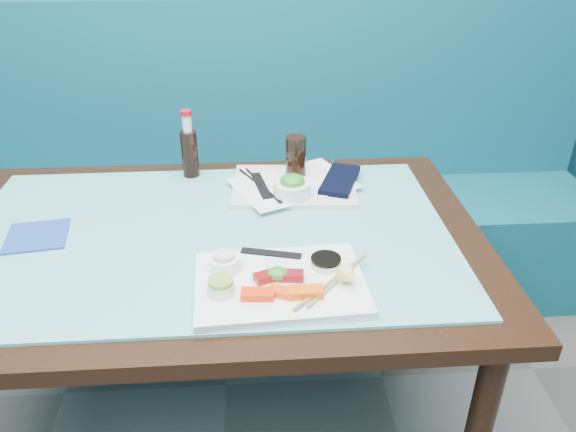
{
  "coord_description": "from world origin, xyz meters",
  "views": [
    {
      "loc": [
        0.12,
        0.23,
        1.49
      ],
      "look_at": [
        0.2,
        1.45,
        0.8
      ],
      "focal_mm": 35.0,
      "sensor_mm": 36.0,
      "label": 1
    }
  ],
  "objects": [
    {
      "name": "paper_placemat",
      "position": [
        0.24,
        1.69,
        0.77
      ],
      "size": [
        0.4,
        0.35,
        0.0
      ],
      "primitive_type": "cube",
      "rotation": [
        0.0,
        0.0,
        0.43
      ],
      "color": "white",
      "rests_on": "serving_tray"
    },
    {
      "name": "glass_top",
      "position": [
        0.0,
        1.45,
        0.75
      ],
      "size": [
        1.22,
        0.76,
        0.01
      ],
      "primitive_type": "cube",
      "color": "#5EBDBD",
      "rests_on": "dining_table"
    },
    {
      "name": "cola_bottle_cap",
      "position": [
        -0.07,
        1.8,
        0.96
      ],
      "size": [
        0.03,
        0.03,
        0.01
      ],
      "primitive_type": "cylinder",
      "rotation": [
        0.0,
        0.0,
        0.04
      ],
      "color": "#B60B1A",
      "rests_on": "cola_bottle_neck"
    },
    {
      "name": "salmon_left",
      "position": [
        0.12,
        1.16,
        0.78
      ],
      "size": [
        0.07,
        0.04,
        0.02
      ],
      "primitive_type": "cube",
      "rotation": [
        0.0,
        0.0,
        -0.08
      ],
      "color": "#FF320A",
      "rests_on": "sashimi_plate"
    },
    {
      "name": "tray_sleeve",
      "position": [
        0.14,
        1.68,
        0.77
      ],
      "size": [
        0.06,
        0.17,
        0.0
      ],
      "primitive_type": "cube",
      "rotation": [
        0.0,
        0.0,
        0.19
      ],
      "color": "black",
      "rests_on": "serving_tray"
    },
    {
      "name": "tuna_right",
      "position": [
        0.2,
        1.22,
        0.79
      ],
      "size": [
        0.06,
        0.04,
        0.02
      ],
      "primitive_type": "cube",
      "rotation": [
        0.0,
        0.0,
        -0.11
      ],
      "color": "maroon",
      "rests_on": "sashimi_plate"
    },
    {
      "name": "cola_glass",
      "position": [
        0.25,
        1.74,
        0.83
      ],
      "size": [
        0.07,
        0.07,
        0.12
      ],
      "primitive_type": "cylinder",
      "rotation": [
        0.0,
        0.0,
        0.12
      ],
      "color": "black",
      "rests_on": "serving_tray"
    },
    {
      "name": "black_chopstick_b",
      "position": [
        0.15,
        1.68,
        0.77
      ],
      "size": [
        0.1,
        0.23,
        0.01
      ],
      "primitive_type": "cylinder",
      "rotation": [
        1.57,
        0.0,
        0.38
      ],
      "color": "black",
      "rests_on": "serving_tray"
    },
    {
      "name": "tuna_left",
      "position": [
        0.14,
        1.22,
        0.78
      ],
      "size": [
        0.06,
        0.05,
        0.02
      ],
      "primitive_type": "cube",
      "rotation": [
        0.0,
        0.0,
        0.4
      ],
      "color": "maroon",
      "rests_on": "sashimi_plate"
    },
    {
      "name": "ramekin_ginger",
      "position": [
        0.05,
        1.27,
        0.79
      ],
      "size": [
        0.08,
        0.08,
        0.03
      ],
      "primitive_type": "cylinder",
      "rotation": [
        0.0,
        0.0,
        0.19
      ],
      "color": "white",
      "rests_on": "sashimi_plate"
    },
    {
      "name": "chopstick_sleeve",
      "position": [
        0.16,
        1.32,
        0.78
      ],
      "size": [
        0.14,
        0.06,
        0.0
      ],
      "primitive_type": "cube",
      "rotation": [
        0.0,
        0.0,
        -0.26
      ],
      "color": "black",
      "rests_on": "sashimi_plate"
    },
    {
      "name": "seaweed_salad",
      "position": [
        0.23,
        1.61,
        0.82
      ],
      "size": [
        0.08,
        0.08,
        0.03
      ],
      "primitive_type": "ellipsoid",
      "rotation": [
        0.0,
        0.0,
        -0.18
      ],
      "color": "#288B20",
      "rests_on": "seaweed_bowl"
    },
    {
      "name": "ginger_fill",
      "position": [
        0.05,
        1.27,
        0.81
      ],
      "size": [
        0.05,
        0.05,
        0.01
      ],
      "primitive_type": "cylinder",
      "rotation": [
        0.0,
        0.0,
        0.12
      ],
      "color": "beige",
      "rests_on": "ramekin_ginger"
    },
    {
      "name": "fork",
      "position": [
        0.37,
        1.79,
        0.78
      ],
      "size": [
        0.02,
        0.08,
        0.01
      ],
      "primitive_type": "cylinder",
      "rotation": [
        1.57,
        0.0,
        -0.14
      ],
      "color": "silver",
      "rests_on": "serving_tray"
    },
    {
      "name": "sashimi_plate",
      "position": [
        0.17,
        1.21,
        0.77
      ],
      "size": [
        0.38,
        0.28,
        0.02
      ],
      "primitive_type": "cube",
      "rotation": [
        0.0,
        0.0,
        0.05
      ],
      "color": "white",
      "rests_on": "glass_top"
    },
    {
      "name": "seaweed_bowl",
      "position": [
        0.23,
        1.61,
        0.79
      ],
      "size": [
        0.14,
        0.14,
        0.04
      ],
      "primitive_type": "cylinder",
      "rotation": [
        0.0,
        0.0,
        -0.42
      ],
      "color": "white",
      "rests_on": "serving_tray"
    },
    {
      "name": "soy_fill",
      "position": [
        0.28,
        1.26,
        0.79
      ],
      "size": [
        0.09,
        0.09,
        0.01
      ],
      "primitive_type": "cylinder",
      "rotation": [
        0.0,
        0.0,
        0.44
      ],
      "color": "black",
      "rests_on": "soy_dish"
    },
    {
      "name": "blue_napkin",
      "position": [
        -0.42,
        1.46,
        0.76
      ],
      "size": [
        0.16,
        0.16,
        0.01
      ],
      "primitive_type": "cube",
      "rotation": [
        0.0,
        0.0,
        0.15
      ],
      "color": "#1C3F9C",
      "rests_on": "glass_top"
    },
    {
      "name": "navy_pouch",
      "position": [
        0.37,
        1.69,
        0.78
      ],
      "size": [
        0.15,
        0.22,
        0.02
      ],
      "primitive_type": "cube",
      "rotation": [
        0.0,
        0.0,
        -0.36
      ],
      "color": "black",
      "rests_on": "serving_tray"
    },
    {
      "name": "wooden_chopstick_a",
      "position": [
        0.28,
        1.2,
        0.78
      ],
      "size": [
        0.18,
        0.19,
        0.01
      ],
      "primitive_type": "cylinder",
      "rotation": [
        1.57,
        0.0,
        -0.77
      ],
      "color": "#9C7A49",
      "rests_on": "sashimi_plate"
    },
    {
      "name": "soy_dish",
      "position": [
        0.28,
        1.26,
        0.78
      ],
      "size": [
        0.09,
        0.09,
        0.01
      ],
      "primitive_type": "cylinder",
      "rotation": [
        0.0,
        0.0,
        0.28
      ],
      "color": "white",
      "rests_on": "sashimi_plate"
    },
    {
      "name": "black_chopstick_a",
      "position": [
        0.14,
        1.68,
        0.77
      ],
      "size": [
        0.12,
        0.23,
        0.01
      ],
      "primitive_type": "cylinder",
      "rotation": [
        1.57,
        0.0,
        0.47
      ],
      "color": "black",
      "rests_on": "serving_tray"
    },
    {
      "name": "dining_table",
      "position": [
        0.0,
        1.45,
        0.67
      ],
      "size": [
        1.4,
        0.9,
        0.75
      ],
      "color": "black",
      "rests_on": "ground"
    },
    {
      "name": "salmon_right",
      "position": [
        0.22,
        1.16,
        0.79
      ],
      "size": [
        0.07,
        0.04,
        0.02
      ],
      "primitive_type": "cube",
      "rotation": [
        0.0,
        0.0,
        -0.01
      ],
      "color": "#FF5E0A",
      "rests_on": "sashimi_plate"
    },
    {
      "name": "booth_bench",
      "position": [
        0.0,
        2.29,
        0.37
      ],
      "size": [
        3.0,
        0.56,
        1.17
      ],
      "color": "#10596A",
      "rests_on": "ground"
    },
    {
      "name": "seaweed_garnish",
      "position": [
        0.17,
        1.22,
        0.79
      ],
      "size": [
        0.05,
        0.05,
        0.03
      ],
      "primitive_type": "ellipsoid",
      "rotation": [
        0.0,
        0.0,
        -0.13
      ],
      "color": "#368A20",
      "rests_on": "sashimi_plate"
    },
    {
      "name": "lemon_wedge",
      "position": [
        0.32,
        1.18,
        0.8
      ],
      "size": [
        0.06,
        0.06,
        0.05
      ],
      "primitive_type": "cone",
      "rotation": [
        1.57,
        0.0,
        0.47
      ],
      "color": "#F9ED76",
      "rests_on": "sashimi_plate"
    },
    {
      "name": "serving_tray",
      "position": [
        0.24,
        1.69,
        0.76
      ],
      "size": [
        0.37,
        0.29,
        0.01
      ],
      "primitive_type": "cube",
      "rotation": [
        0.0,
        0.0,
        -0.07
      ],
      "color": "silver",
      "rests_on": "glass_top"
    },
    {
      "name": "wooden_chopstick_b",
      "position": [
        0.29,
        1.2,
        0.78
      ],
      "size": [
        0.15,
        0.17,
        0.01
      ],
      "primitive_type": "cylinder",
      "rotation": [
        1.57,
        0.0,
        -0.7
      ],
      "color": "#A2844C",
      "rests_on": "sashimi_plate"
    },
    {
      "name": "wasabi_fill",
      "position": [
        0.05,
        1.18,
        0.81
      ],
      "size": [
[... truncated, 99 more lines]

